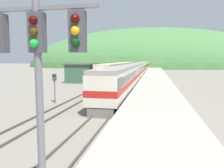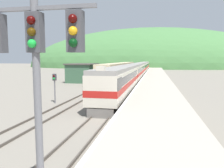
# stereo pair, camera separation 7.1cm
# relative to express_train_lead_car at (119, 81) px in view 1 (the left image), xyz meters

# --- Properties ---
(track_main) EXTENTS (1.52, 180.00, 0.16)m
(track_main) POSITION_rel_express_train_lead_car_xyz_m (0.00, 42.33, -2.03)
(track_main) COLOR #4C443D
(track_main) RESTS_ON ground
(track_siding) EXTENTS (1.52, 180.00, 0.16)m
(track_siding) POSITION_rel_express_train_lead_car_xyz_m (-4.53, 42.33, -2.03)
(track_siding) COLOR #4C443D
(track_siding) RESTS_ON ground
(platform) EXTENTS (5.61, 140.00, 1.00)m
(platform) POSITION_rel_express_train_lead_car_xyz_m (4.42, 22.33, -1.62)
(platform) COLOR #ADA393
(platform) RESTS_ON ground
(distant_hills) EXTENTS (159.41, 71.73, 48.74)m
(distant_hills) POSITION_rel_express_train_lead_car_xyz_m (0.00, 114.97, -2.11)
(distant_hills) COLOR #477A42
(distant_hills) RESTS_ON ground
(station_shed) EXTENTS (5.67, 7.24, 3.93)m
(station_shed) POSITION_rel_express_train_lead_car_xyz_m (-10.89, 18.26, -0.13)
(station_shed) COLOR #385B42
(station_shed) RESTS_ON ground
(express_train_lead_car) EXTENTS (2.88, 19.29, 4.21)m
(express_train_lead_car) POSITION_rel_express_train_lead_car_xyz_m (0.00, 0.00, 0.00)
(express_train_lead_car) COLOR black
(express_train_lead_car) RESTS_ON ground
(carriage_second) EXTENTS (2.87, 20.96, 3.85)m
(carriage_second) POSITION_rel_express_train_lead_car_xyz_m (0.00, 21.24, -0.01)
(carriage_second) COLOR black
(carriage_second) RESTS_ON ground
(carriage_third) EXTENTS (2.87, 20.96, 3.85)m
(carriage_third) POSITION_rel_express_train_lead_car_xyz_m (0.00, 43.08, -0.01)
(carriage_third) COLOR black
(carriage_third) RESTS_ON ground
(carriage_fourth) EXTENTS (2.87, 20.96, 3.85)m
(carriage_fourth) POSITION_rel_express_train_lead_car_xyz_m (0.00, 64.92, -0.01)
(carriage_fourth) COLOR black
(carriage_fourth) RESTS_ON ground
(carriage_fifth) EXTENTS (2.87, 20.96, 3.85)m
(carriage_fifth) POSITION_rel_express_train_lead_car_xyz_m (0.00, 86.76, -0.01)
(carriage_fifth) COLOR black
(carriage_fifth) RESTS_ON ground
(siding_train) EXTENTS (2.90, 40.96, 3.92)m
(siding_train) POSITION_rel_express_train_lead_car_xyz_m (-4.53, 29.89, -0.09)
(siding_train) COLOR black
(siding_train) RESTS_ON ground
(signal_mast_main) EXTENTS (3.30, 0.42, 6.93)m
(signal_mast_main) POSITION_rel_express_train_lead_car_xyz_m (1.23, -20.85, 2.61)
(signal_mast_main) COLOR slate
(signal_mast_main) RESTS_ON ground
(signal_post_siding) EXTENTS (0.36, 0.42, 3.26)m
(signal_post_siding) POSITION_rel_express_train_lead_car_xyz_m (-6.34, -4.32, 0.24)
(signal_post_siding) COLOR slate
(signal_post_siding) RESTS_ON ground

